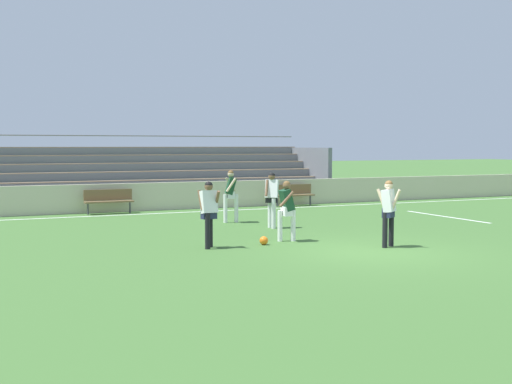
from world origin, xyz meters
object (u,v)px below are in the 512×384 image
bench_far_left (293,193)px  bench_near_wall_gap (109,199)px  player_white_pressing_high (272,195)px  player_dark_overlapping (287,206)px  player_white_dropping_back (209,209)px  soccer_ball (264,241)px  bleacher_stand (108,175)px  player_dark_deep_cover (231,191)px  player_white_on_ball (388,207)px

bench_far_left → bench_near_wall_gap: (-7.73, 0.00, 0.00)m
player_white_pressing_high → player_dark_overlapping: bearing=-107.3°
player_white_dropping_back → soccer_ball: 1.71m
player_white_dropping_back → soccer_ball: bearing=-2.4°
player_dark_overlapping → bench_far_left: bearing=61.7°
bleacher_stand → player_dark_overlapping: (2.20, -12.44, -0.35)m
player_dark_overlapping → player_dark_deep_cover: size_ratio=0.93×
bleacher_stand → player_white_pressing_high: size_ratio=11.42×
player_dark_overlapping → bench_near_wall_gap: bearing=107.6°
player_dark_overlapping → player_white_on_ball: player_white_on_ball is taller
player_white_dropping_back → player_dark_deep_cover: player_dark_deep_cover is taller
player_white_dropping_back → player_dark_overlapping: 2.31m
player_white_dropping_back → player_white_pressing_high: (3.12, 2.93, 0.04)m
player_white_on_ball → player_dark_overlapping: bearing=134.0°
bench_far_left → soccer_ball: bearing=-121.2°
bench_near_wall_gap → player_dark_deep_cover: bearing=-55.3°
player_white_on_ball → player_dark_deep_cover: bearing=104.1°
bench_far_left → player_dark_deep_cover: size_ratio=1.04×
player_white_dropping_back → player_dark_overlapping: player_white_dropping_back is taller
bench_far_left → bench_near_wall_gap: bearing=180.0°
player_white_pressing_high → player_white_on_ball: bearing=-77.3°
player_white_on_ball → soccer_ball: size_ratio=7.61×
bench_far_left → player_dark_overlapping: bearing=-118.3°
player_dark_overlapping → player_white_on_ball: size_ratio=0.96×
bench_far_left → bleacher_stand: bearing=154.4°
bench_near_wall_gap → player_white_dropping_back: bearing=-86.5°
player_white_on_ball → soccer_ball: player_white_on_ball is taller
bench_far_left → player_white_on_ball: size_ratio=1.08×
player_white_dropping_back → player_dark_deep_cover: bearing=62.4°
player_white_on_ball → soccer_ball: 3.25m
player_white_dropping_back → soccer_ball: (1.47, -0.06, -0.88)m
bleacher_stand → player_dark_overlapping: size_ratio=12.17×
bleacher_stand → bench_near_wall_gap: bearing=-101.1°
bleacher_stand → player_white_pressing_high: (3.03, -9.78, -0.27)m
player_dark_overlapping → player_white_pressing_high: (0.83, 2.66, 0.08)m
bench_far_left → soccer_ball: size_ratio=8.18×
bench_near_wall_gap → player_dark_overlapping: 9.50m
bench_far_left → bench_near_wall_gap: 7.73m
bench_far_left → player_white_on_ball: (-3.00, -10.99, 0.45)m
bleacher_stand → player_white_on_ball: 14.94m
bench_near_wall_gap → player_white_pressing_high: bearing=-60.0°
player_dark_overlapping → player_white_pressing_high: size_ratio=0.94×
bench_far_left → soccer_ball: (-5.69, -9.38, -0.44)m
player_dark_overlapping → player_dark_deep_cover: (0.24, 4.56, 0.08)m
bleacher_stand → bench_far_left: (7.07, -3.39, -0.75)m
soccer_ball → player_dark_overlapping: bearing=22.1°
bleacher_stand → player_dark_overlapping: 12.64m
player_white_dropping_back → soccer_ball: player_white_dropping_back is taller
bench_near_wall_gap → player_dark_overlapping: size_ratio=1.12×
bleacher_stand → player_dark_overlapping: bearing=-80.0°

